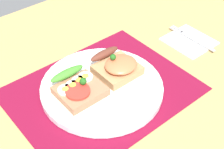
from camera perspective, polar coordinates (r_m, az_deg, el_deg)
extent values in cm
cube|color=tan|center=(76.79, -1.72, -3.73)|extent=(120.00, 90.00, 3.20)
cube|color=maroon|center=(75.56, -1.75, -2.79)|extent=(40.07, 31.61, 0.30)
cylinder|color=white|center=(74.92, -1.76, -2.28)|extent=(27.81, 27.81, 1.55)
cube|color=#9F694A|center=(72.01, -5.53, -2.86)|extent=(9.69, 8.88, 1.80)
cylinder|color=red|center=(70.19, -5.89, -2.95)|extent=(5.44, 5.44, 0.60)
ellipsoid|color=#3D8429|center=(73.88, -7.80, 0.17)|extent=(8.53, 2.20, 1.80)
sphere|color=#1E5919|center=(70.80, -5.04, -1.19)|extent=(1.60, 1.60, 1.60)
cylinder|color=white|center=(70.95, -8.10, -2.66)|extent=(3.27, 3.27, 0.50)
cylinder|color=yellow|center=(70.73, -8.12, -2.47)|extent=(1.47, 1.47, 0.16)
cylinder|color=white|center=(71.66, -6.82, -1.98)|extent=(3.27, 3.27, 0.50)
cylinder|color=yellow|center=(71.43, -6.84, -1.79)|extent=(1.47, 1.47, 0.16)
cylinder|color=white|center=(72.66, -5.75, -1.14)|extent=(3.27, 3.27, 0.50)
cylinder|color=yellow|center=(72.44, -5.77, -0.95)|extent=(1.47, 1.47, 0.16)
cylinder|color=white|center=(73.56, -4.60, -0.42)|extent=(3.27, 3.27, 0.50)
cylinder|color=yellow|center=(73.35, -4.62, -0.23)|extent=(1.47, 1.47, 0.16)
cube|color=#A87D50|center=(76.81, 0.91, 0.82)|extent=(9.48, 8.65, 2.01)
ellipsoid|color=#EC663E|center=(75.38, 1.33, 1.93)|extent=(7.77, 6.92, 2.10)
ellipsoid|color=#5B2C20|center=(78.44, -1.32, 3.60)|extent=(8.06, 2.20, 1.80)
sphere|color=#1E5919|center=(74.35, 0.18, 3.03)|extent=(1.40, 1.40, 1.40)
cube|color=white|center=(93.17, 13.07, 5.85)|extent=(11.38, 12.04, 0.60)
cube|color=#B7B7BC|center=(92.43, 14.53, 5.60)|extent=(0.80, 11.57, 0.32)
cube|color=#B7B7BC|center=(95.25, 11.75, 7.26)|extent=(1.50, 1.20, 0.32)
cube|color=#B7B7BC|center=(95.83, 10.59, 7.66)|extent=(0.32, 2.80, 0.32)
cube|color=#B7B7BC|center=(96.26, 10.86, 7.79)|extent=(0.32, 2.80, 0.32)
cube|color=#B7B7BC|center=(96.70, 11.11, 7.92)|extent=(0.32, 2.80, 0.32)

